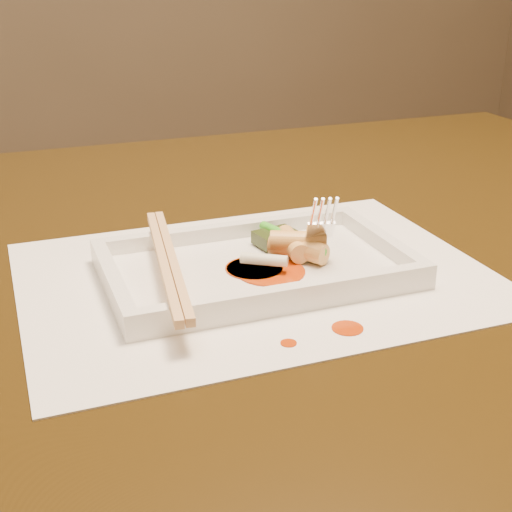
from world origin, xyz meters
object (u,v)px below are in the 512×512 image
object	(u,v)px
plate_base	(256,271)
chopstick_a	(163,261)
placemat	(256,276)
table	(171,351)
fork	(323,171)

from	to	relation	value
plate_base	chopstick_a	size ratio (longest dim) A/B	1.15
placemat	plate_base	xyz separation A→B (m)	(-0.00, -0.00, 0.00)
table	placemat	bearing A→B (deg)	-48.18
plate_base	fork	world-z (taller)	fork
chopstick_a	plate_base	bearing A→B (deg)	0.00
table	chopstick_a	world-z (taller)	chopstick_a
table	fork	size ratio (longest dim) A/B	10.00
table	fork	world-z (taller)	fork
table	chopstick_a	distance (m)	0.15
plate_base	fork	xyz separation A→B (m)	(0.07, 0.02, 0.08)
placemat	chopstick_a	distance (m)	0.09
table	placemat	xyz separation A→B (m)	(0.06, -0.07, 0.10)
table	fork	xyz separation A→B (m)	(0.13, -0.05, 0.18)
placemat	fork	world-z (taller)	fork
placemat	fork	bearing A→B (deg)	14.42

